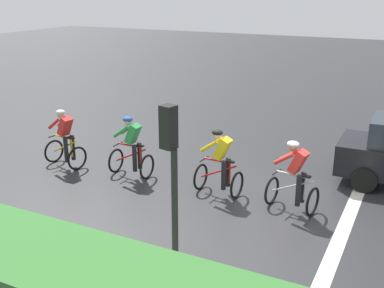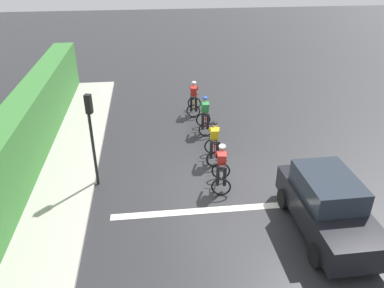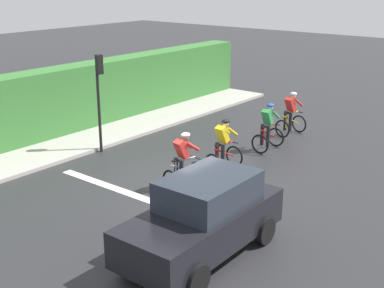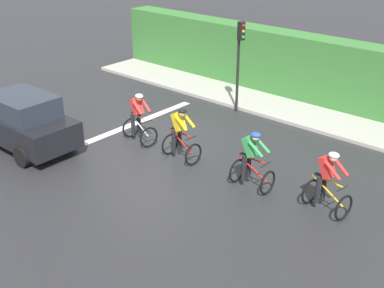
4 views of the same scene
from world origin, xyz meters
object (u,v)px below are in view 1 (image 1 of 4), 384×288
object	(u,v)px
cyclist_lead	(65,140)
cyclist_fourth	(295,178)
cyclist_mid	(220,164)
traffic_light_near_crossing	(171,179)
cyclist_second	(132,148)

from	to	relation	value
cyclist_lead	cyclist_fourth	world-z (taller)	same
cyclist_mid	traffic_light_near_crossing	world-z (taller)	traffic_light_near_crossing
cyclist_lead	cyclist_fourth	size ratio (longest dim) A/B	1.00
cyclist_fourth	traffic_light_near_crossing	xyz separation A→B (m)	(-4.28, 0.80, 1.43)
cyclist_second	cyclist_mid	distance (m)	2.60
cyclist_fourth	traffic_light_near_crossing	distance (m)	4.58
cyclist_mid	cyclist_fourth	distance (m)	1.87
cyclist_second	traffic_light_near_crossing	distance (m)	5.89
cyclist_lead	traffic_light_near_crossing	world-z (taller)	traffic_light_near_crossing
cyclist_second	traffic_light_near_crossing	world-z (taller)	traffic_light_near_crossing
cyclist_second	cyclist_fourth	world-z (taller)	same
cyclist_fourth	cyclist_second	bearing A→B (deg)	88.77
cyclist_lead	cyclist_mid	size ratio (longest dim) A/B	1.00
cyclist_lead	cyclist_second	size ratio (longest dim) A/B	1.00
cyclist_lead	cyclist_fourth	distance (m)	6.56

